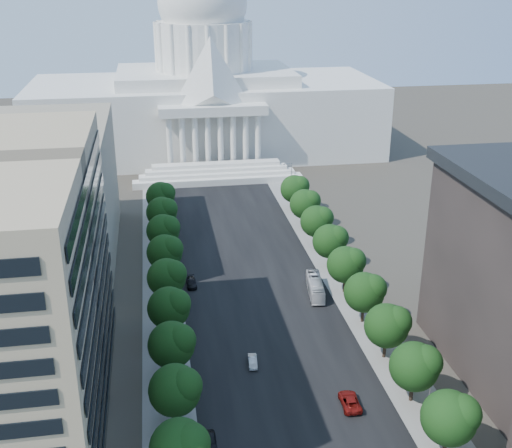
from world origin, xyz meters
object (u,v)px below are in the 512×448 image
car_red (350,401)px  city_bus (315,287)px  car_silver (253,361)px  car_dark_a (211,441)px  car_dark_b (191,283)px

car_red → city_bus: (3.63, 35.90, 0.77)m
car_silver → car_red: car_red is taller
car_dark_a → car_dark_b: car_dark_b is taller
car_dark_b → city_bus: 25.89m
car_red → car_dark_b: size_ratio=1.17×
city_bus → car_dark_b: bearing=170.5°
car_silver → city_bus: size_ratio=0.36×
car_red → car_dark_b: 48.28m
car_silver → car_red: 18.37m
city_bus → car_red: bearing=-88.4°
car_dark_a → city_bus: city_bus is taller
car_red → car_silver: bearing=-42.9°
car_silver → car_red: size_ratio=0.70×
car_red → city_bus: city_bus is taller
car_dark_b → car_dark_a: bearing=-92.4°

